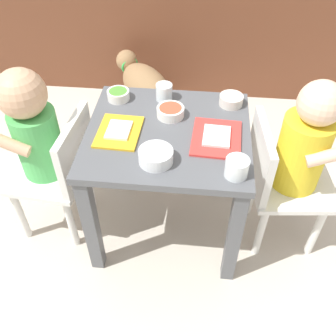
# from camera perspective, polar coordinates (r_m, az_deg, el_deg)

# --- Properties ---
(ground_plane) EXTENTS (7.00, 7.00, 0.00)m
(ground_plane) POSITION_cam_1_polar(r_m,az_deg,el_deg) (1.59, 0.00, -8.02)
(ground_plane) COLOR beige
(kitchen_cabinet_back) EXTENTS (2.20, 0.40, 0.88)m
(kitchen_cabinet_back) POSITION_cam_1_polar(r_m,az_deg,el_deg) (2.28, 3.15, 23.08)
(kitchen_cabinet_back) COLOR brown
(kitchen_cabinet_back) RESTS_ON ground
(dining_table) EXTENTS (0.53, 0.49, 0.48)m
(dining_table) POSITION_cam_1_polar(r_m,az_deg,el_deg) (1.31, 0.00, 2.24)
(dining_table) COLOR #515459
(dining_table) RESTS_ON ground
(seated_child_left) EXTENTS (0.30, 0.30, 0.69)m
(seated_child_left) POSITION_cam_1_polar(r_m,az_deg,el_deg) (1.35, -18.51, 4.33)
(seated_child_left) COLOR silver
(seated_child_left) RESTS_ON ground
(seated_child_right) EXTENTS (0.31, 0.31, 0.68)m
(seated_child_right) POSITION_cam_1_polar(r_m,az_deg,el_deg) (1.32, 18.78, 2.42)
(seated_child_right) COLOR silver
(seated_child_right) RESTS_ON ground
(dog) EXTENTS (0.38, 0.43, 0.31)m
(dog) POSITION_cam_1_polar(r_m,az_deg,el_deg) (2.00, -3.50, 12.20)
(dog) COLOR olive
(dog) RESTS_ON ground
(food_tray_left) EXTENTS (0.14, 0.18, 0.02)m
(food_tray_left) POSITION_cam_1_polar(r_m,az_deg,el_deg) (1.25, -7.30, 5.42)
(food_tray_left) COLOR gold
(food_tray_left) RESTS_ON dining_table
(food_tray_right) EXTENTS (0.16, 0.20, 0.02)m
(food_tray_right) POSITION_cam_1_polar(r_m,az_deg,el_deg) (1.22, 7.21, 4.51)
(food_tray_right) COLOR red
(food_tray_right) RESTS_ON dining_table
(water_cup_left) EXTENTS (0.06, 0.06, 0.06)m
(water_cup_left) POSITION_cam_1_polar(r_m,az_deg,el_deg) (1.38, -0.58, 11.08)
(water_cup_left) COLOR white
(water_cup_left) RESTS_ON dining_table
(water_cup_right) EXTENTS (0.07, 0.07, 0.06)m
(water_cup_right) POSITION_cam_1_polar(r_m,az_deg,el_deg) (1.10, 10.15, -0.04)
(water_cup_right) COLOR white
(water_cup_right) RESTS_ON dining_table
(cereal_bowl_left_side) EXTENTS (0.09, 0.09, 0.03)m
(cereal_bowl_left_side) POSITION_cam_1_polar(r_m,az_deg,el_deg) (1.30, 0.32, 8.39)
(cereal_bowl_left_side) COLOR white
(cereal_bowl_left_side) RESTS_ON dining_table
(veggie_bowl_far) EXTENTS (0.08, 0.08, 0.03)m
(veggie_bowl_far) POSITION_cam_1_polar(r_m,az_deg,el_deg) (1.40, -7.38, 10.75)
(veggie_bowl_far) COLOR white
(veggie_bowl_far) RESTS_ON dining_table
(cereal_bowl_right_side) EXTENTS (0.08, 0.08, 0.04)m
(cereal_bowl_right_side) POSITION_cam_1_polar(r_m,az_deg,el_deg) (1.38, 9.36, 9.96)
(cereal_bowl_right_side) COLOR silver
(cereal_bowl_right_side) RESTS_ON dining_table
(veggie_bowl_near) EXTENTS (0.10, 0.10, 0.04)m
(veggie_bowl_near) POSITION_cam_1_polar(r_m,az_deg,el_deg) (1.13, -1.82, 1.82)
(veggie_bowl_near) COLOR white
(veggie_bowl_near) RESTS_ON dining_table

